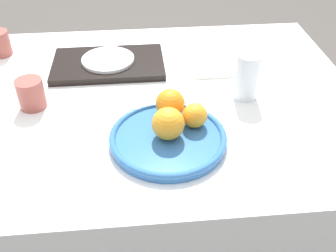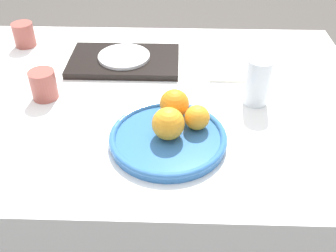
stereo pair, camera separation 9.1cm
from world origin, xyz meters
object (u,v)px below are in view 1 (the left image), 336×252
orange_1 (170,104)px  cup_3 (31,94)px  fruit_platter (168,138)px  orange_0 (168,124)px  orange_2 (195,115)px  water_glass (247,76)px  napkin (216,69)px  serving_tray (108,64)px  side_plate (108,60)px

orange_1 → cup_3: size_ratio=0.91×
fruit_platter → cup_3: bearing=151.9°
orange_0 → orange_2: 0.08m
fruit_platter → orange_1: bearing=80.9°
water_glass → orange_1: bearing=-156.3°
napkin → fruit_platter: bearing=-118.4°
orange_1 → orange_2: orange_1 is taller
fruit_platter → orange_2: size_ratio=4.62×
fruit_platter → cup_3: cup_3 is taller
fruit_platter → napkin: 0.38m
orange_0 → orange_1: bearing=81.2°
napkin → serving_tray: bearing=170.9°
cup_3 → fruit_platter: bearing=-28.1°
fruit_platter → orange_1: 0.09m
orange_2 → side_plate: bearing=122.3°
cup_3 → orange_2: bearing=-19.6°
orange_0 → cup_3: size_ratio=0.95×
orange_0 → serving_tray: orange_0 is taller
orange_1 → orange_0: bearing=-98.8°
orange_1 → napkin: orange_1 is taller
orange_0 → side_plate: orange_0 is taller
fruit_platter → orange_0: size_ratio=3.65×
fruit_platter → water_glass: water_glass is taller
side_plate → napkin: bearing=-9.1°
fruit_platter → water_glass: bearing=37.7°
orange_0 → orange_1: size_ratio=1.05×
fruit_platter → cup_3: 0.39m
fruit_platter → serving_tray: (-0.15, 0.38, -0.00)m
orange_2 → fruit_platter: bearing=-151.4°
orange_1 → water_glass: 0.24m
water_glass → orange_2: bearing=-139.0°
fruit_platter → cup_3: size_ratio=3.47×
orange_1 → serving_tray: 0.34m
serving_tray → cup_3: cup_3 is taller
napkin → orange_1: bearing=-123.8°
napkin → side_plate: bearing=170.9°
orange_0 → napkin: size_ratio=0.57×
fruit_platter → side_plate: size_ratio=1.73×
side_plate → orange_0: bearing=-68.5°
fruit_platter → serving_tray: fruit_platter is taller
serving_tray → orange_2: bearing=-57.7°
orange_0 → orange_2: size_ratio=1.27×
side_plate → cup_3: cup_3 is taller
orange_0 → cup_3: orange_0 is taller
fruit_platter → orange_2: orange_2 is taller
water_glass → cup_3: bearing=179.4°
napkin → water_glass: bearing=-71.1°
water_glass → side_plate: 0.43m
orange_1 → water_glass: size_ratio=0.57×
orange_1 → cup_3: 0.37m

